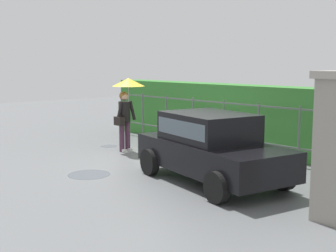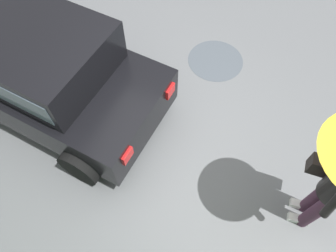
{
  "view_description": "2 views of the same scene",
  "coord_description": "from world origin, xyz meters",
  "views": [
    {
      "loc": [
        8.44,
        -7.33,
        2.55
      ],
      "look_at": [
        0.33,
        -0.02,
        1.03
      ],
      "focal_mm": 48.86,
      "sensor_mm": 36.0,
      "label": 1
    },
    {
      "loc": [
        -0.7,
        2.04,
        4.14
      ],
      "look_at": [
        -0.14,
        0.25,
        0.97
      ],
      "focal_mm": 33.37,
      "sensor_mm": 36.0,
      "label": 2
    }
  ],
  "objects": [
    {
      "name": "fence_section",
      "position": [
        0.56,
        2.44,
        0.83
      ],
      "size": [
        11.02,
        0.05,
        1.5
      ],
      "color": "#59605B",
      "rests_on": "ground"
    },
    {
      "name": "car",
      "position": [
        1.92,
        -0.22,
        0.8
      ],
      "size": [
        3.95,
        2.4,
        1.48
      ],
      "rotation": [
        0.0,
        0.0,
        -0.19
      ],
      "color": "black",
      "rests_on": "ground"
    },
    {
      "name": "pedestrian",
      "position": [
        -2.0,
        0.49,
        1.55
      ],
      "size": [
        0.92,
        0.92,
        2.11
      ],
      "rotation": [
        0.0,
        0.0,
        -0.03
      ],
      "color": "#47283D",
      "rests_on": "ground"
    },
    {
      "name": "puddle_near",
      "position": [
        -0.36,
        -1.84,
        0.0
      ],
      "size": [
        0.97,
        0.97,
        0.0
      ],
      "primitive_type": "cylinder",
      "color": "#4C545B",
      "rests_on": "ground"
    },
    {
      "name": "ground_plane",
      "position": [
        0.0,
        0.0,
        0.0
      ],
      "size": [
        40.0,
        40.0,
        0.0
      ],
      "primitive_type": "plane",
      "color": "slate"
    },
    {
      "name": "puddle_far",
      "position": [
        -3.02,
        0.56,
        0.0
      ],
      "size": [
        0.52,
        0.52,
        0.0
      ],
      "primitive_type": "cylinder",
      "color": "#4C545B",
      "rests_on": "ground"
    },
    {
      "name": "hedge_row",
      "position": [
        0.56,
        3.25,
        0.95
      ],
      "size": [
        11.97,
        0.9,
        1.9
      ],
      "primitive_type": "cube",
      "color": "#387F33",
      "rests_on": "ground"
    },
    {
      "name": "gate_pillar",
      "position": [
        4.91,
        -0.61,
        1.24
      ],
      "size": [
        0.6,
        0.6,
        2.42
      ],
      "color": "gray",
      "rests_on": "ground"
    }
  ]
}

